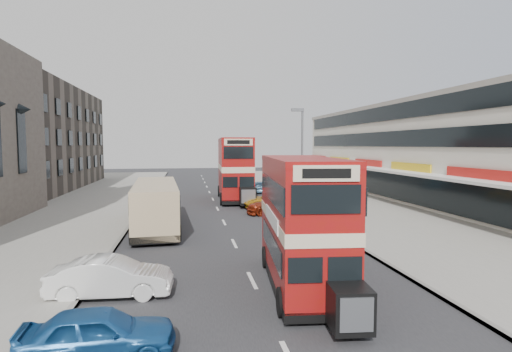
{
  "coord_description": "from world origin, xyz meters",
  "views": [
    {
      "loc": [
        -2.44,
        -13.24,
        5.25
      ],
      "look_at": [
        1.09,
        7.48,
        3.64
      ],
      "focal_mm": 28.55,
      "sensor_mm": 36.0,
      "label": 1
    }
  ],
  "objects": [
    {
      "name": "pavement_left",
      "position": [
        -12.0,
        20.0,
        0.07
      ],
      "size": [
        12.0,
        90.0,
        0.15
      ],
      "primitive_type": "cube",
      "color": "gray",
      "rests_on": "ground"
    },
    {
      "name": "commercial_row",
      "position": [
        19.95,
        22.0,
        4.7
      ],
      "size": [
        9.9,
        46.2,
        9.3
      ],
      "color": "beige",
      "rests_on": "ground"
    },
    {
      "name": "pavement_right",
      "position": [
        12.0,
        20.0,
        0.07
      ],
      "size": [
        12.0,
        90.0,
        0.15
      ],
      "primitive_type": "cube",
      "color": "gray",
      "rests_on": "ground"
    },
    {
      "name": "coach",
      "position": [
        -4.4,
        12.74,
        1.58
      ],
      "size": [
        3.19,
        10.22,
        2.67
      ],
      "rotation": [
        0.0,
        0.0,
        0.06
      ],
      "color": "black",
      "rests_on": "ground"
    },
    {
      "name": "car_right_b",
      "position": [
        4.56,
        19.11,
        0.69
      ],
      "size": [
        5.16,
        2.82,
        1.37
      ],
      "primitive_type": "imported",
      "rotation": [
        0.0,
        0.0,
        -1.68
      ],
      "color": "#C78813",
      "rests_on": "ground"
    },
    {
      "name": "car_left_front",
      "position": [
        -5.08,
        1.17,
        0.68
      ],
      "size": [
        4.22,
        1.67,
        1.37
      ],
      "primitive_type": "imported",
      "rotation": [
        0.0,
        0.0,
        1.52
      ],
      "color": "white",
      "rests_on": "ground"
    },
    {
      "name": "car_right_a",
      "position": [
        4.46,
        16.63,
        0.73
      ],
      "size": [
        5.04,
        2.08,
        1.46
      ],
      "primitive_type": "imported",
      "rotation": [
        0.0,
        0.0,
        -1.58
      ],
      "color": "maroon",
      "rests_on": "ground"
    },
    {
      "name": "pedestrian_near",
      "position": [
        8.7,
        12.37,
        1.06
      ],
      "size": [
        0.81,
        0.77,
        1.82
      ],
      "primitive_type": "imported",
      "rotation": [
        0.0,
        0.0,
        3.82
      ],
      "color": "gray",
      "rests_on": "pavement_right"
    },
    {
      "name": "bus_second",
      "position": [
        2.05,
        25.04,
        3.0
      ],
      "size": [
        3.24,
        10.44,
        5.69
      ],
      "rotation": [
        0.0,
        0.0,
        3.1
      ],
      "color": "black",
      "rests_on": "ground"
    },
    {
      "name": "brick_terrace",
      "position": [
        -22.0,
        38.0,
        6.0
      ],
      "size": [
        14.0,
        28.0,
        12.0
      ],
      "primitive_type": "cube",
      "color": "#66594C",
      "rests_on": "ground"
    },
    {
      "name": "car_right_c",
      "position": [
        5.18,
        29.72,
        0.7
      ],
      "size": [
        4.27,
        2.13,
        1.4
      ],
      "primitive_type": "imported",
      "rotation": [
        0.0,
        0.0,
        -1.69
      ],
      "color": "teal",
      "rests_on": "ground"
    },
    {
      "name": "road_surface",
      "position": [
        0.0,
        20.0,
        0.01
      ],
      "size": [
        12.0,
        90.0,
        0.01
      ],
      "primitive_type": "cube",
      "color": "#28282B",
      "rests_on": "ground"
    },
    {
      "name": "car_left_near",
      "position": [
        -4.64,
        -3.06,
        0.64
      ],
      "size": [
        3.8,
        1.69,
        1.27
      ],
      "primitive_type": "imported",
      "rotation": [
        0.0,
        0.0,
        1.62
      ],
      "color": "#1A5090",
      "rests_on": "ground"
    },
    {
      "name": "bus_main",
      "position": [
        1.73,
        1.1,
        2.44
      ],
      "size": [
        3.0,
        8.58,
        4.63
      ],
      "rotation": [
        0.0,
        0.0,
        3.05
      ],
      "color": "black",
      "rests_on": "ground"
    },
    {
      "name": "ground",
      "position": [
        0.0,
        0.0,
        0.0
      ],
      "size": [
        160.0,
        160.0,
        0.0
      ],
      "primitive_type": "plane",
      "color": "#28282B",
      "rests_on": "ground"
    },
    {
      "name": "kerb_left",
      "position": [
        -6.1,
        20.0,
        0.07
      ],
      "size": [
        0.2,
        90.0,
        0.16
      ],
      "primitive_type": "cube",
      "color": "gray",
      "rests_on": "ground"
    },
    {
      "name": "kerb_right",
      "position": [
        6.1,
        20.0,
        0.07
      ],
      "size": [
        0.2,
        90.0,
        0.16
      ],
      "primitive_type": "cube",
      "color": "gray",
      "rests_on": "ground"
    },
    {
      "name": "street_lamp",
      "position": [
        6.52,
        18.0,
        4.78
      ],
      "size": [
        1.0,
        0.2,
        8.12
      ],
      "color": "slate",
      "rests_on": "ground"
    },
    {
      "name": "cyclist",
      "position": [
        4.58,
        22.53,
        0.77
      ],
      "size": [
        0.81,
        1.98,
        2.28
      ],
      "rotation": [
        0.0,
        0.0,
        0.07
      ],
      "color": "gray",
      "rests_on": "ground"
    }
  ]
}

